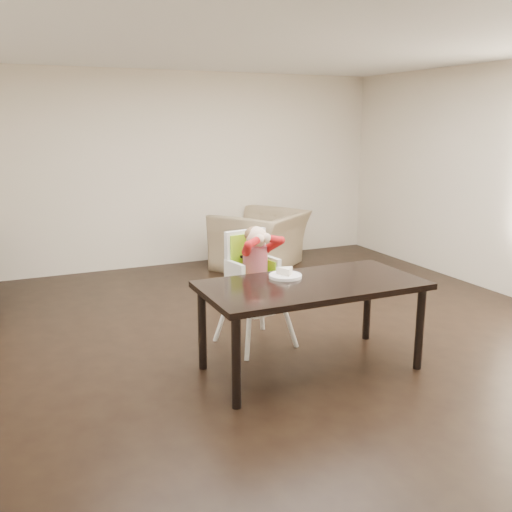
{
  "coord_description": "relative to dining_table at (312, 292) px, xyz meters",
  "views": [
    {
      "loc": [
        -2.4,
        -4.33,
        2.02
      ],
      "look_at": [
        -0.39,
        0.11,
        0.86
      ],
      "focal_mm": 40.0,
      "sensor_mm": 36.0,
      "label": 1
    }
  ],
  "objects": [
    {
      "name": "armchair",
      "position": [
        1.06,
        3.28,
        -0.14
      ],
      "size": [
        1.43,
        1.35,
        1.05
      ],
      "primitive_type": "imported",
      "rotation": [
        0.0,
        0.0,
        3.79
      ],
      "color": "#978260",
      "rests_on": "ground"
    },
    {
      "name": "dining_table",
      "position": [
        0.0,
        0.0,
        0.0
      ],
      "size": [
        1.8,
        0.9,
        0.75
      ],
      "color": "black",
      "rests_on": "ground"
    },
    {
      "name": "plate",
      "position": [
        -0.13,
        0.23,
        0.11
      ],
      "size": [
        0.37,
        0.37,
        0.08
      ],
      "rotation": [
        0.0,
        0.0,
        0.43
      ],
      "color": "white",
      "rests_on": "dining_table"
    },
    {
      "name": "room_walls",
      "position": [
        0.15,
        0.48,
        1.18
      ],
      "size": [
        6.02,
        7.02,
        2.71
      ],
      "color": "beige",
      "rests_on": "ground"
    },
    {
      "name": "ground",
      "position": [
        0.15,
        0.48,
        -0.67
      ],
      "size": [
        7.0,
        7.0,
        0.0
      ],
      "primitive_type": "plane",
      "color": "black",
      "rests_on": "ground"
    },
    {
      "name": "high_chair",
      "position": [
        -0.2,
        0.71,
        0.11
      ],
      "size": [
        0.54,
        0.54,
        1.11
      ],
      "rotation": [
        0.0,
        0.0,
        0.17
      ],
      "color": "white",
      "rests_on": "ground"
    }
  ]
}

